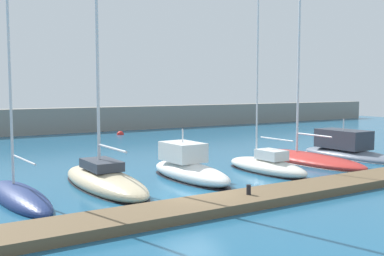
% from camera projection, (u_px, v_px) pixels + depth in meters
% --- Properties ---
extents(ground_plane, '(120.00, 120.00, 0.00)m').
position_uv_depth(ground_plane, '(194.00, 199.00, 20.38)').
color(ground_plane, '#1E567A').
extents(dock_pier, '(37.42, 2.33, 0.39)m').
position_uv_depth(dock_pier, '(218.00, 204.00, 18.77)').
color(dock_pier, brown).
rests_on(dock_pier, ground_plane).
extents(breakwater_seawall, '(108.00, 2.04, 2.83)m').
position_uv_depth(breakwater_seawall, '(27.00, 122.00, 48.87)').
color(breakwater_seawall, gray).
rests_on(breakwater_seawall, ground_plane).
extents(sailboat_navy_third, '(2.32, 7.46, 11.30)m').
position_uv_depth(sailboat_navy_third, '(19.00, 196.00, 20.15)').
color(sailboat_navy_third, navy).
rests_on(sailboat_navy_third, ground_plane).
extents(sailboat_sand_fourth, '(2.71, 8.76, 18.13)m').
position_uv_depth(sailboat_sand_fourth, '(104.00, 179.00, 22.80)').
color(sailboat_sand_fourth, beige).
rests_on(sailboat_sand_fourth, ground_plane).
extents(motorboat_white_fifth, '(2.32, 6.77, 2.95)m').
position_uv_depth(motorboat_white_fifth, '(188.00, 168.00, 24.85)').
color(motorboat_white_fifth, white).
rests_on(motorboat_white_fifth, ground_plane).
extents(sailboat_ivory_sixth, '(2.25, 6.35, 11.85)m').
position_uv_depth(sailboat_ivory_sixth, '(267.00, 166.00, 26.97)').
color(sailboat_ivory_sixth, silver).
rests_on(sailboat_ivory_sixth, ground_plane).
extents(sailboat_red_seventh, '(3.12, 9.79, 15.39)m').
position_uv_depth(sailboat_red_seventh, '(306.00, 158.00, 30.79)').
color(sailboat_red_seventh, '#B72D28').
rests_on(sailboat_red_seventh, ground_plane).
extents(motorboat_slate_eighth, '(2.64, 8.25, 3.12)m').
position_uv_depth(motorboat_slate_eighth, '(347.00, 150.00, 32.94)').
color(motorboat_slate_eighth, slate).
rests_on(motorboat_slate_eighth, ground_plane).
extents(mooring_buoy_red, '(0.78, 0.78, 0.78)m').
position_uv_depth(mooring_buoy_red, '(120.00, 135.00, 49.07)').
color(mooring_buoy_red, red).
rests_on(mooring_buoy_red, ground_plane).
extents(mooring_buoy_yellow, '(0.65, 0.65, 0.65)m').
position_uv_depth(mooring_buoy_yellow, '(179.00, 147.00, 38.97)').
color(mooring_buoy_yellow, yellow).
rests_on(mooring_buoy_yellow, ground_plane).
extents(dock_bollard, '(0.20, 0.20, 0.44)m').
position_uv_depth(dock_bollard, '(249.00, 190.00, 19.60)').
color(dock_bollard, black).
rests_on(dock_bollard, dock_pier).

